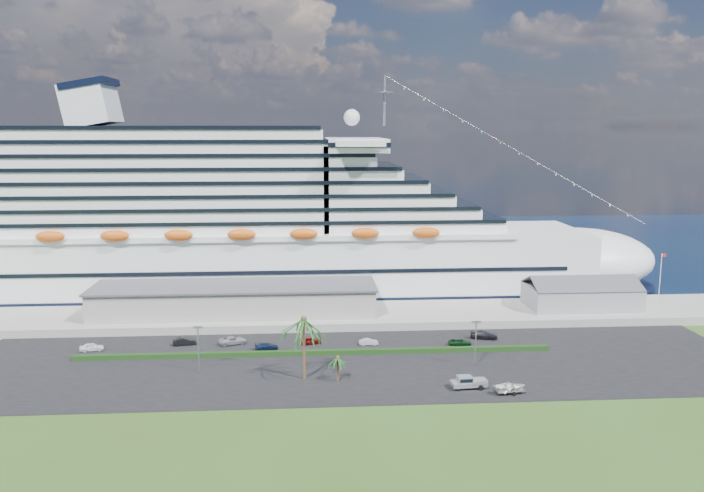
{
  "coord_description": "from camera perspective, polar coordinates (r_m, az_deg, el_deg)",
  "views": [
    {
      "loc": [
        -9.45,
        -105.62,
        41.76
      ],
      "look_at": [
        -0.24,
        30.0,
        18.07
      ],
      "focal_mm": 35.0,
      "sensor_mm": 36.0,
      "label": 1
    }
  ],
  "objects": [
    {
      "name": "parked_car_0",
      "position": [
        139.29,
        -20.82,
        -7.86
      ],
      "size": [
        4.64,
        2.61,
        1.49
      ],
      "primitive_type": "imported",
      "rotation": [
        0.0,
        0.0,
        1.78
      ],
      "color": "white",
      "rests_on": "asphalt_lot"
    },
    {
      "name": "water",
      "position": [
        239.47,
        -1.56,
        -0.16
      ],
      "size": [
        420.0,
        160.0,
        0.02
      ],
      "primitive_type": "cube",
      "color": "black",
      "rests_on": "ground"
    },
    {
      "name": "palm_short",
      "position": [
        114.74,
        -1.21,
        -9.51
      ],
      "size": [
        3.53,
        3.53,
        4.56
      ],
      "color": "#47301E",
      "rests_on": "ground"
    },
    {
      "name": "palm_tall",
      "position": [
        114.35,
        -4.03,
        -6.68
      ],
      "size": [
        8.82,
        8.82,
        11.13
      ],
      "color": "#47301E",
      "rests_on": "ground"
    },
    {
      "name": "lamp_post_right",
      "position": [
        122.89,
        10.25,
        -7.52
      ],
      "size": [
        1.6,
        0.35,
        8.27
      ],
      "color": "gray",
      "rests_on": "asphalt_lot"
    },
    {
      "name": "boat_trailer",
      "position": [
        113.22,
        13.01,
        -11.35
      ],
      "size": [
        6.07,
        4.33,
        1.7
      ],
      "color": "gray",
      "rests_on": "asphalt_lot"
    },
    {
      "name": "ground",
      "position": [
        113.97,
        1.17,
        -11.61
      ],
      "size": [
        420.0,
        420.0,
        0.0
      ],
      "primitive_type": "plane",
      "color": "#344B19",
      "rests_on": "ground"
    },
    {
      "name": "wharf",
      "position": [
        151.54,
        -0.16,
        -5.76
      ],
      "size": [
        240.0,
        20.0,
        1.8
      ],
      "primitive_type": "cube",
      "color": "gray",
      "rests_on": "ground"
    },
    {
      "name": "parked_car_1",
      "position": [
        137.59,
        -13.76,
        -7.71
      ],
      "size": [
        4.62,
        2.29,
        1.46
      ],
      "primitive_type": "imported",
      "rotation": [
        0.0,
        0.0,
        1.75
      ],
      "color": "black",
      "rests_on": "asphalt_lot"
    },
    {
      "name": "parked_car_5",
      "position": [
        133.85,
        1.4,
        -7.97
      ],
      "size": [
        3.76,
        1.46,
        1.22
      ],
      "primitive_type": "imported",
      "rotation": [
        0.0,
        0.0,
        1.62
      ],
      "color": "silver",
      "rests_on": "asphalt_lot"
    },
    {
      "name": "parked_car_6",
      "position": [
        135.17,
        8.95,
        -7.9
      ],
      "size": [
        4.57,
        2.27,
        1.24
      ],
      "primitive_type": "imported",
      "rotation": [
        0.0,
        0.0,
        1.62
      ],
      "color": "#0D3515",
      "rests_on": "asphalt_lot"
    },
    {
      "name": "lamp_post_left",
      "position": [
        120.74,
        -12.66,
        -7.92
      ],
      "size": [
        1.6,
        0.35,
        8.27
      ],
      "color": "gray",
      "rests_on": "asphalt_lot"
    },
    {
      "name": "parked_car_7",
      "position": [
        140.01,
        10.91,
        -7.27
      ],
      "size": [
        5.77,
        3.41,
        1.57
      ],
      "primitive_type": "imported",
      "rotation": [
        0.0,
        0.0,
        1.33
      ],
      "color": "black",
      "rests_on": "asphalt_lot"
    },
    {
      "name": "hedge",
      "position": [
        128.41,
        -3.07,
        -8.84
      ],
      "size": [
        88.0,
        1.1,
        0.9
      ],
      "primitive_type": "cube",
      "color": "black",
      "rests_on": "asphalt_lot"
    },
    {
      "name": "flagpole",
      "position": [
        169.25,
        24.25,
        -2.41
      ],
      "size": [
        1.08,
        0.16,
        12.0
      ],
      "color": "silver",
      "rests_on": "wharf"
    },
    {
      "name": "cruise_ship",
      "position": [
        171.88,
        -7.87,
        1.41
      ],
      "size": [
        191.0,
        38.0,
        54.0
      ],
      "color": "silver",
      "rests_on": "ground"
    },
    {
      "name": "terminal_building",
      "position": [
        150.98,
        -9.7,
        -4.35
      ],
      "size": [
        61.0,
        15.0,
        6.3
      ],
      "color": "gray",
      "rests_on": "wharf"
    },
    {
      "name": "port_shed",
      "position": [
        162.41,
        18.51,
        -3.94
      ],
      "size": [
        24.0,
        12.31,
        7.37
      ],
      "color": "gray",
      "rests_on": "wharf"
    },
    {
      "name": "asphalt_lot",
      "position": [
        124.21,
        0.72,
        -9.73
      ],
      "size": [
        140.0,
        38.0,
        0.12
      ],
      "primitive_type": "cube",
      "color": "black",
      "rests_on": "ground"
    },
    {
      "name": "parked_car_3",
      "position": [
        132.23,
        -7.12,
        -8.26
      ],
      "size": [
        4.51,
        2.15,
        1.27
      ],
      "primitive_type": "imported",
      "rotation": [
        0.0,
        0.0,
        1.66
      ],
      "color": "#11203C",
      "rests_on": "asphalt_lot"
    },
    {
      "name": "parked_car_4",
      "position": [
        134.51,
        -3.47,
        -7.86
      ],
      "size": [
        4.27,
        2.44,
        1.37
      ],
      "primitive_type": "imported",
      "rotation": [
        0.0,
        0.0,
        1.79
      ],
      "color": "#630F0D",
      "rests_on": "asphalt_lot"
    },
    {
      "name": "pickup_truck",
      "position": [
        114.11,
        9.65,
        -11.06
      ],
      "size": [
        5.89,
        2.52,
        2.03
      ],
      "color": "black",
      "rests_on": "asphalt_lot"
    },
    {
      "name": "parked_car_2",
      "position": [
        136.21,
        -9.87,
        -7.74
      ],
      "size": [
        5.78,
        4.02,
        1.47
      ],
      "primitive_type": "imported",
      "rotation": [
        0.0,
        0.0,
        1.9
      ],
      "color": "#A1A2A9",
      "rests_on": "asphalt_lot"
    }
  ]
}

